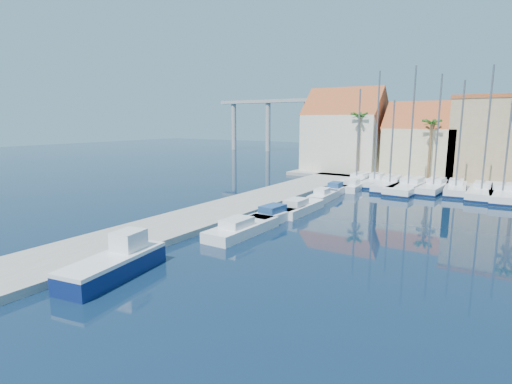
# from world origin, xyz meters

# --- Properties ---
(ground) EXTENTS (260.00, 260.00, 0.00)m
(ground) POSITION_xyz_m (0.00, 0.00, 0.00)
(ground) COLOR black
(ground) RESTS_ON ground
(quay_west) EXTENTS (6.00, 77.00, 0.50)m
(quay_west) POSITION_xyz_m (-9.00, 13.50, 0.25)
(quay_west) COLOR gray
(quay_west) RESTS_ON ground
(shore_north) EXTENTS (54.00, 16.00, 0.50)m
(shore_north) POSITION_xyz_m (10.00, 48.00, 0.25)
(shore_north) COLOR gray
(shore_north) RESTS_ON ground
(fishing_boat) EXTENTS (3.29, 6.90, 2.32)m
(fishing_boat) POSITION_xyz_m (-4.58, -2.65, 0.77)
(fishing_boat) COLOR #0E1D52
(fishing_boat) RESTS_ON ground
(motorboat_west_0) EXTENTS (2.38, 7.23, 1.40)m
(motorboat_west_0) POSITION_xyz_m (-3.38, 7.97, 0.51)
(motorboat_west_0) COLOR white
(motorboat_west_0) RESTS_ON ground
(motorboat_west_1) EXTENTS (2.58, 6.77, 1.40)m
(motorboat_west_1) POSITION_xyz_m (-3.48, 13.46, 0.51)
(motorboat_west_1) COLOR white
(motorboat_west_1) RESTS_ON ground
(motorboat_west_2) EXTENTS (2.19, 6.82, 1.40)m
(motorboat_west_2) POSITION_xyz_m (-3.09, 17.04, 0.51)
(motorboat_west_2) COLOR white
(motorboat_west_2) RESTS_ON ground
(motorboat_west_3) EXTENTS (2.05, 5.63, 1.40)m
(motorboat_west_3) POSITION_xyz_m (-3.51, 23.87, 0.51)
(motorboat_west_3) COLOR white
(motorboat_west_3) RESTS_ON ground
(motorboat_west_4) EXTENTS (2.24, 5.90, 1.40)m
(motorboat_west_4) POSITION_xyz_m (-3.97, 28.83, 0.51)
(motorboat_west_4) COLOR white
(motorboat_west_4) RESTS_ON ground
(motorboat_west_5) EXTENTS (2.67, 6.75, 1.40)m
(motorboat_west_5) POSITION_xyz_m (-3.18, 32.35, 0.51)
(motorboat_west_5) COLOR white
(motorboat_west_5) RESTS_ON ground
(motorboat_west_6) EXTENTS (2.23, 6.85, 1.40)m
(motorboat_west_6) POSITION_xyz_m (-3.38, 36.90, 0.51)
(motorboat_west_6) COLOR white
(motorboat_west_6) RESTS_ON ground
(sailboat_0) EXTENTS (2.73, 9.83, 12.67)m
(sailboat_0) POSITION_xyz_m (-3.75, 35.91, 0.59)
(sailboat_0) COLOR white
(sailboat_0) RESTS_ON ground
(sailboat_1) EXTENTS (2.43, 8.23, 14.91)m
(sailboat_1) POSITION_xyz_m (-1.75, 37.08, 0.67)
(sailboat_1) COLOR white
(sailboat_1) RESTS_ON ground
(sailboat_2) EXTENTS (3.16, 10.37, 11.15)m
(sailboat_2) POSITION_xyz_m (0.68, 35.60, 0.56)
(sailboat_2) COLOR white
(sailboat_2) RESTS_ON ground
(sailboat_3) EXTENTS (3.80, 11.84, 14.99)m
(sailboat_3) POSITION_xyz_m (3.11, 35.19, 0.59)
(sailboat_3) COLOR white
(sailboat_3) RESTS_ON ground
(sailboat_4) EXTENTS (3.21, 9.56, 14.03)m
(sailboat_4) POSITION_xyz_m (5.78, 36.38, 0.62)
(sailboat_4) COLOR white
(sailboat_4) RESTS_ON ground
(sailboat_5) EXTENTS (2.98, 8.83, 13.22)m
(sailboat_5) POSITION_xyz_m (8.12, 36.60, 0.62)
(sailboat_5) COLOR white
(sailboat_5) RESTS_ON ground
(sailboat_6) EXTENTS (2.71, 9.76, 14.60)m
(sailboat_6) POSITION_xyz_m (10.93, 35.74, 0.62)
(sailboat_6) COLOR white
(sailboat_6) RESTS_ON ground
(sailboat_7) EXTENTS (3.53, 10.81, 11.67)m
(sailboat_7) POSITION_xyz_m (12.94, 35.67, 0.57)
(sailboat_7) COLOR white
(sailboat_7) RESTS_ON ground
(building_0) EXTENTS (12.30, 9.00, 13.50)m
(building_0) POSITION_xyz_m (-10.00, 47.00, 6.52)
(building_0) COLOR beige
(building_0) RESTS_ON shore_north
(building_1) EXTENTS (10.30, 8.00, 11.00)m
(building_1) POSITION_xyz_m (2.00, 47.00, 5.30)
(building_1) COLOR beige
(building_1) RESTS_ON shore_north
(building_2) EXTENTS (14.20, 10.20, 11.50)m
(building_2) POSITION_xyz_m (13.00, 48.00, 6.26)
(building_2) COLOR tan
(building_2) RESTS_ON shore_north
(palm_0) EXTENTS (2.60, 2.60, 10.15)m
(palm_0) POSITION_xyz_m (-6.00, 42.00, 9.08)
(palm_0) COLOR brown
(palm_0) RESTS_ON shore_north
(palm_1) EXTENTS (2.60, 2.60, 9.15)m
(palm_1) POSITION_xyz_m (4.00, 42.00, 8.14)
(palm_1) COLOR brown
(palm_1) RESTS_ON shore_north
(viaduct) EXTENTS (48.00, 2.20, 14.45)m
(viaduct) POSITION_xyz_m (-39.07, 82.00, 10.25)
(viaduct) COLOR #9E9E99
(viaduct) RESTS_ON ground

